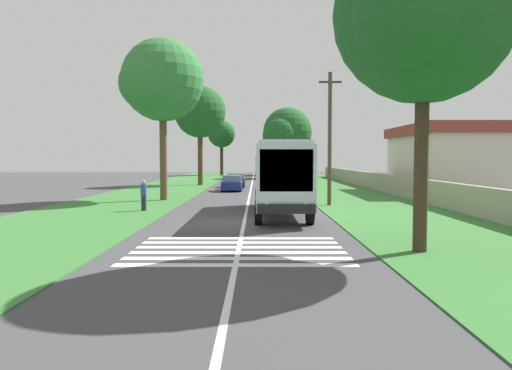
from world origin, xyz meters
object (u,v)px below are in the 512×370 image
at_px(trailing_car_1, 236,181).
at_px(utility_pole, 330,137).
at_px(trailing_car_0, 232,184).
at_px(roadside_tree_right_2, 282,136).
at_px(roadside_tree_right_1, 419,17).
at_px(pedestrian, 144,195).
at_px(roadside_building, 443,159).
at_px(coach_bus, 280,174).
at_px(roadside_tree_right_0, 286,133).
at_px(roadside_tree_left_0, 161,83).
at_px(roadside_tree_left_2, 221,135).
at_px(roadside_tree_left_1, 199,114).

bearing_deg(trailing_car_1, utility_pole, -161.03).
bearing_deg(trailing_car_1, trailing_car_0, 179.06).
xyz_separation_m(trailing_car_0, roadside_tree_right_2, (41.73, -6.61, 6.06)).
relative_size(roadside_tree_right_1, pedestrian, 5.99).
bearing_deg(roadside_building, pedestrian, 123.95).
xyz_separation_m(trailing_car_1, roadside_building, (-7.56, -18.08, 2.25)).
bearing_deg(trailing_car_1, coach_bus, -172.02).
relative_size(coach_bus, roadside_tree_right_0, 1.07).
height_order(roadside_tree_left_0, roadside_tree_right_2, roadside_tree_left_0).
relative_size(roadside_tree_left_0, roadside_tree_right_0, 1.07).
height_order(coach_bus, roadside_tree_right_0, roadside_tree_right_0).
relative_size(roadside_tree_left_0, roadside_tree_left_2, 1.18).
xyz_separation_m(trailing_car_0, roadside_tree_left_2, (41.07, 4.02, 6.30)).
distance_m(roadside_tree_left_0, roadside_tree_left_2, 50.98).
xyz_separation_m(roadside_tree_left_0, roadside_building, (7.94, -22.57, -5.24)).
bearing_deg(roadside_tree_right_1, pedestrian, 43.55).
relative_size(roadside_tree_left_0, pedestrian, 6.59).
bearing_deg(roadside_tree_right_0, coach_bus, 176.29).
bearing_deg(roadside_tree_right_2, roadside_tree_right_0, 179.51).
xyz_separation_m(coach_bus, roadside_building, (16.42, -14.72, 0.77)).
bearing_deg(utility_pole, roadside_building, -44.24).
bearing_deg(utility_pole, roadside_tree_right_2, 0.12).
distance_m(roadside_tree_left_1, roadside_tree_right_1, 39.90).
distance_m(trailing_car_0, roadside_tree_left_2, 41.74).
height_order(roadside_tree_right_0, pedestrian, roadside_tree_right_0).
distance_m(trailing_car_1, roadside_building, 19.73).
relative_size(coach_bus, roadside_building, 0.88).
distance_m(roadside_tree_left_0, utility_pole, 12.39).
height_order(roadside_tree_right_0, roadside_tree_right_1, roadside_tree_right_0).
distance_m(roadside_tree_right_2, utility_pole, 55.50).
xyz_separation_m(trailing_car_1, roadside_tree_left_2, (35.47, 4.11, 6.30)).
xyz_separation_m(roadside_tree_right_1, roadside_building, (26.80, -10.96, -4.33)).
bearing_deg(roadside_tree_right_1, roadside_building, -22.25).
xyz_separation_m(roadside_tree_right_2, pedestrian, (-58.66, 10.66, -5.82)).
distance_m(trailing_car_1, roadside_tree_right_1, 35.70).
distance_m(roadside_tree_right_2, pedestrian, 59.90).
height_order(trailing_car_0, roadside_tree_right_1, roadside_tree_right_1).
xyz_separation_m(trailing_car_0, pedestrian, (-16.92, 4.05, 0.24)).
distance_m(roadside_building, pedestrian, 26.86).
bearing_deg(trailing_car_0, trailing_car_1, -0.94).
bearing_deg(utility_pole, roadside_tree_left_2, 11.10).
relative_size(trailing_car_0, roadside_tree_right_0, 0.41).
bearing_deg(trailing_car_0, pedestrian, 166.54).
relative_size(trailing_car_0, roadside_tree_left_2, 0.45).
relative_size(roadside_tree_left_1, roadside_tree_right_2, 1.02).
distance_m(trailing_car_0, roadside_tree_right_0, 29.80).
xyz_separation_m(roadside_tree_left_2, roadside_building, (-43.03, -22.19, -4.05)).
bearing_deg(roadside_tree_left_0, utility_pole, -108.92).
height_order(roadside_tree_left_0, roadside_tree_left_1, roadside_tree_left_0).
xyz_separation_m(utility_pole, roadside_building, (11.75, -11.44, -1.35)).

